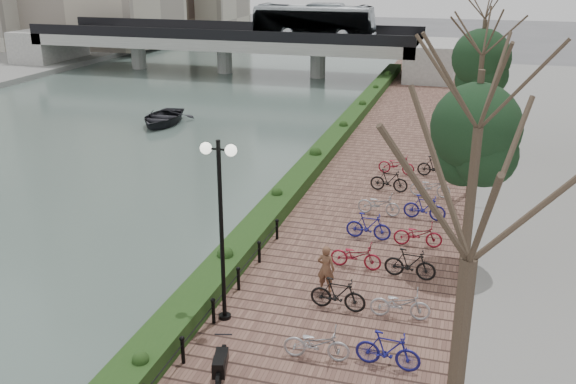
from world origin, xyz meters
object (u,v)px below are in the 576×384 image
at_px(pedestrian, 326,269).
at_px(boat, 162,117).
at_px(motorcycle, 221,362).
at_px(lamppost, 220,195).

distance_m(pedestrian, boat, 24.88).
relative_size(motorcycle, pedestrian, 0.92).
distance_m(lamppost, boat, 25.72).
height_order(motorcycle, boat, motorcycle).
xyz_separation_m(lamppost, boat, (-13.06, 21.84, -3.77)).
bearing_deg(boat, lamppost, -63.71).
distance_m(motorcycle, pedestrian, 5.20).
relative_size(lamppost, boat, 1.15).
xyz_separation_m(motorcycle, boat, (-14.02, 24.46, -0.44)).
distance_m(lamppost, pedestrian, 4.52).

